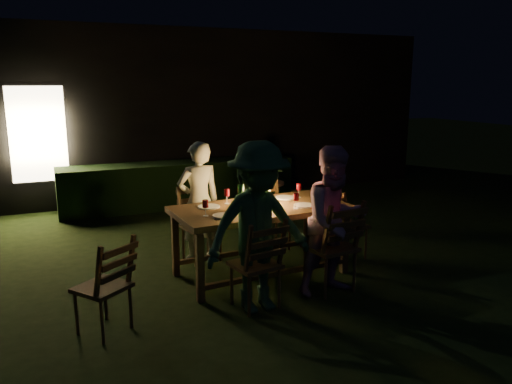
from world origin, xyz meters
name	(u,v)px	position (x,y,z in m)	size (l,w,h in m)	color
garden_envelope	(172,111)	(-0.01, 6.15, 1.58)	(40.00, 40.00, 3.20)	black
dining_table	(261,213)	(-0.49, 0.09, 0.74)	(2.03, 1.11, 0.82)	#53391B
chair_near_left	(256,279)	(-0.89, -0.70, 0.29)	(0.50, 0.53, 0.97)	#53391B
chair_near_right	(331,262)	(0.01, -0.65, 0.32)	(0.53, 0.56, 1.06)	#53391B
chair_far_left	(201,237)	(-0.99, 0.83, 0.29)	(0.51, 0.53, 0.97)	#53391B
chair_far_right	(271,227)	(0.01, 0.90, 0.30)	(0.49, 0.52, 1.00)	#53391B
chair_end	(346,236)	(0.74, 0.17, 0.29)	(0.49, 0.46, 0.95)	#53391B
chair_spare	(105,303)	(-2.34, -0.64, 0.28)	(0.60, 0.61, 0.93)	#53391B
person_house_side	(199,201)	(-0.99, 0.88, 0.75)	(0.55, 0.36, 1.51)	beige
person_opp_right	(335,221)	(0.01, -0.69, 0.79)	(0.77, 0.60, 1.58)	#B179A3
person_opp_left	(258,228)	(-0.89, -0.75, 0.84)	(1.09, 0.62, 1.68)	#2D5B38
lantern	(263,191)	(-0.44, 0.15, 0.98)	(0.16, 0.16, 0.35)	white
plate_far_left	(209,207)	(-1.05, 0.28, 0.83)	(0.25, 0.25, 0.01)	white
plate_near_left	(224,216)	(-1.03, -0.16, 0.83)	(0.25, 0.25, 0.01)	white
plate_far_right	(285,198)	(-0.06, 0.34, 0.83)	(0.25, 0.25, 0.01)	white
plate_near_right	(304,205)	(-0.03, -0.10, 0.83)	(0.25, 0.25, 0.01)	white
wineglass_a	(227,196)	(-0.81, 0.35, 0.91)	(0.06, 0.06, 0.18)	#59070F
wineglass_b	(206,208)	(-1.20, -0.07, 0.91)	(0.06, 0.06, 0.18)	#59070F
wineglass_c	(296,201)	(-0.17, -0.17, 0.91)	(0.06, 0.06, 0.18)	#59070F
wineglass_d	(299,190)	(0.12, 0.31, 0.91)	(0.06, 0.06, 0.18)	#59070F
wineglass_e	(265,205)	(-0.57, -0.21, 0.91)	(0.06, 0.06, 0.18)	silver
bottle_table	(241,196)	(-0.74, 0.08, 0.96)	(0.07, 0.07, 0.28)	#0F471E
napkin_left	(262,214)	(-0.62, -0.23, 0.83)	(0.18, 0.14, 0.01)	red
napkin_right	(316,206)	(0.08, -0.17, 0.83)	(0.18, 0.14, 0.01)	red
phone	(221,219)	(-1.09, -0.25, 0.83)	(0.14, 0.07, 0.01)	black
side_table	(268,187)	(0.45, 1.97, 0.61)	(0.51, 0.51, 0.69)	#856242
ice_bucket	(268,175)	(0.45, 1.97, 0.80)	(0.30, 0.30, 0.22)	#A5A8AD
bottle_bucket_a	(266,173)	(0.40, 1.93, 0.85)	(0.07, 0.07, 0.32)	#0F471E
bottle_bucket_b	(270,171)	(0.50, 2.01, 0.85)	(0.07, 0.07, 0.32)	#0F471E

